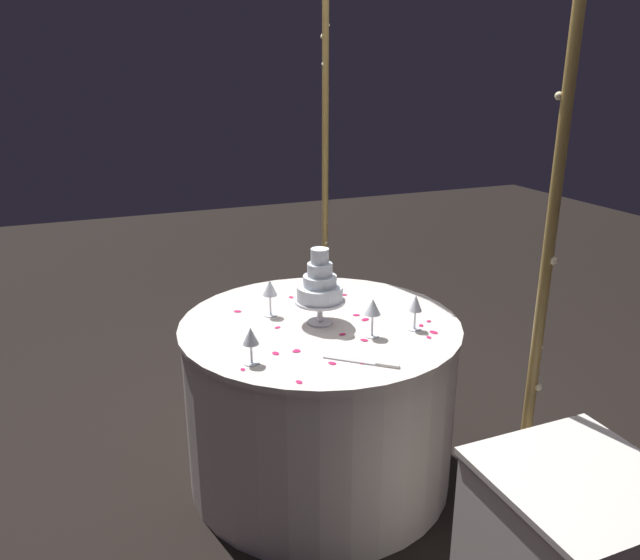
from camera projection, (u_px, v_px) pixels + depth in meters
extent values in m
plane|color=black|center=(320.00, 472.00, 2.94)|extent=(12.00, 12.00, 0.00)
cylinder|color=olive|center=(325.00, 189.00, 3.47)|extent=(0.04, 0.04, 2.37)
cylinder|color=olive|center=(544.00, 284.00, 1.93)|extent=(0.04, 0.04, 2.37)
sphere|color=#F9EAB2|center=(325.00, 181.00, 3.47)|extent=(0.02, 0.02, 0.02)
sphere|color=#F9EAB2|center=(554.00, 261.00, 1.89)|extent=(0.02, 0.02, 0.02)
sphere|color=#F9EAB2|center=(323.00, 350.00, 3.79)|extent=(0.02, 0.02, 0.02)
sphere|color=#F9EAB2|center=(538.00, 387.00, 2.03)|extent=(0.02, 0.02, 0.02)
sphere|color=#F9EAB2|center=(323.00, 37.00, 3.23)|extent=(0.02, 0.02, 0.02)
sphere|color=#F9EAB2|center=(539.00, 347.00, 1.99)|extent=(0.02, 0.02, 0.02)
sphere|color=#F9EAB2|center=(326.00, 235.00, 3.58)|extent=(0.02, 0.02, 0.02)
sphere|color=#F9EAB2|center=(551.00, 244.00, 1.90)|extent=(0.02, 0.02, 0.02)
sphere|color=#F9EAB2|center=(326.00, 243.00, 3.57)|extent=(0.02, 0.02, 0.02)
sphere|color=#F9EAB2|center=(525.00, 463.00, 2.12)|extent=(0.02, 0.02, 0.02)
sphere|color=#F9EAB2|center=(324.00, 64.00, 3.26)|extent=(0.02, 0.02, 0.02)
sphere|color=#F9EAB2|center=(559.00, 96.00, 1.76)|extent=(0.02, 0.02, 0.02)
sphere|color=#F9EAB2|center=(328.00, 25.00, 3.22)|extent=(0.02, 0.02, 0.02)
cylinder|color=silver|center=(320.00, 402.00, 2.82)|extent=(1.20, 1.20, 0.76)
cylinder|color=silver|center=(320.00, 324.00, 2.69)|extent=(1.23, 1.23, 0.02)
cube|color=silver|center=(583.00, 479.00, 1.65)|extent=(0.49, 0.49, 0.02)
cylinder|color=silver|center=(320.00, 322.00, 2.68)|extent=(0.11, 0.11, 0.01)
cylinder|color=silver|center=(320.00, 312.00, 2.66)|extent=(0.02, 0.02, 0.09)
cylinder|color=silver|center=(320.00, 301.00, 2.65)|extent=(0.22, 0.22, 0.01)
cylinder|color=white|center=(320.00, 293.00, 2.63)|extent=(0.20, 0.20, 0.06)
cylinder|color=white|center=(320.00, 281.00, 2.62)|extent=(0.14, 0.14, 0.05)
cylinder|color=white|center=(320.00, 270.00, 2.60)|extent=(0.11, 0.11, 0.05)
cylinder|color=white|center=(320.00, 256.00, 2.58)|extent=(0.08, 0.08, 0.06)
cylinder|color=silver|center=(414.00, 329.00, 2.61)|extent=(0.06, 0.06, 0.00)
cylinder|color=silver|center=(415.00, 320.00, 2.60)|extent=(0.01, 0.01, 0.08)
cone|color=silver|center=(416.00, 303.00, 2.58)|extent=(0.06, 0.06, 0.07)
cylinder|color=silver|center=(271.00, 315.00, 2.76)|extent=(0.06, 0.06, 0.00)
cylinder|color=silver|center=(270.00, 305.00, 2.75)|extent=(0.01, 0.01, 0.09)
cone|color=silver|center=(270.00, 288.00, 2.72)|extent=(0.06, 0.06, 0.07)
cylinder|color=silver|center=(252.00, 363.00, 2.31)|extent=(0.06, 0.06, 0.00)
cylinder|color=silver|center=(251.00, 353.00, 2.30)|extent=(0.01, 0.01, 0.08)
cone|color=silver|center=(251.00, 336.00, 2.27)|extent=(0.06, 0.06, 0.07)
cylinder|color=silver|center=(317.00, 287.00, 3.12)|extent=(0.06, 0.06, 0.00)
cylinder|color=silver|center=(317.00, 278.00, 3.11)|extent=(0.01, 0.01, 0.09)
cone|color=silver|center=(317.00, 264.00, 3.08)|extent=(0.06, 0.06, 0.06)
cylinder|color=silver|center=(372.00, 336.00, 2.55)|extent=(0.06, 0.06, 0.00)
cylinder|color=silver|center=(372.00, 325.00, 2.53)|extent=(0.01, 0.01, 0.09)
cone|color=silver|center=(373.00, 307.00, 2.50)|extent=(0.07, 0.07, 0.07)
cube|color=silver|center=(351.00, 360.00, 2.33)|extent=(0.16, 0.18, 0.01)
cube|color=white|center=(387.00, 365.00, 2.29)|extent=(0.07, 0.08, 0.01)
ellipsoid|color=#C61951|center=(243.00, 369.00, 2.26)|extent=(0.02, 0.02, 0.00)
ellipsoid|color=#C61951|center=(364.00, 340.00, 2.51)|extent=(0.04, 0.04, 0.00)
ellipsoid|color=#C61951|center=(421.00, 325.00, 2.65)|extent=(0.03, 0.03, 0.00)
ellipsoid|color=#C61951|center=(238.00, 311.00, 2.81)|extent=(0.04, 0.04, 0.00)
ellipsoid|color=#C61951|center=(434.00, 332.00, 2.58)|extent=(0.04, 0.04, 0.00)
ellipsoid|color=#C61951|center=(291.00, 297.00, 2.98)|extent=(0.03, 0.02, 0.00)
ellipsoid|color=#C61951|center=(276.00, 353.00, 2.39)|extent=(0.04, 0.03, 0.00)
ellipsoid|color=#C61951|center=(344.00, 295.00, 3.01)|extent=(0.04, 0.04, 0.00)
ellipsoid|color=#C61951|center=(296.00, 351.00, 2.41)|extent=(0.03, 0.04, 0.00)
ellipsoid|color=#C61951|center=(342.00, 334.00, 2.56)|extent=(0.02, 0.03, 0.00)
ellipsoid|color=#C61951|center=(297.00, 350.00, 2.41)|extent=(0.03, 0.03, 0.00)
ellipsoid|color=#C61951|center=(365.00, 320.00, 2.71)|extent=(0.04, 0.05, 0.00)
ellipsoid|color=#C61951|center=(362.00, 362.00, 2.31)|extent=(0.03, 0.02, 0.00)
ellipsoid|color=#C61951|center=(278.00, 327.00, 2.63)|extent=(0.03, 0.03, 0.00)
ellipsoid|color=#C61951|center=(429.00, 337.00, 2.53)|extent=(0.03, 0.02, 0.00)
ellipsoid|color=#C61951|center=(356.00, 315.00, 2.76)|extent=(0.03, 0.04, 0.00)
ellipsoid|color=#C61951|center=(332.00, 363.00, 2.31)|extent=(0.04, 0.04, 0.00)
ellipsoid|color=#C61951|center=(429.00, 321.00, 2.69)|extent=(0.03, 0.03, 0.00)
ellipsoid|color=#C61951|center=(299.00, 382.00, 2.17)|extent=(0.03, 0.03, 0.00)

